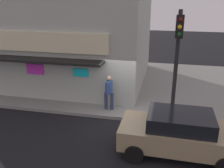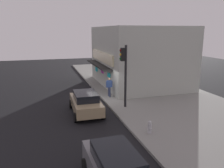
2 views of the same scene
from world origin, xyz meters
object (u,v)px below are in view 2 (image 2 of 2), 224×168
(trash_can, at_px, (119,89))
(parked_car_tan, at_px, (86,103))
(pedestrian, at_px, (109,86))
(traffic_light, at_px, (124,68))
(fire_hydrant, at_px, (150,127))

(trash_can, relative_size, parked_car_tan, 0.21)
(pedestrian, bearing_deg, trash_can, 122.49)
(traffic_light, height_order, parked_car_tan, traffic_light)
(pedestrian, relative_size, parked_car_tan, 0.41)
(fire_hydrant, height_order, pedestrian, pedestrian)
(fire_hydrant, xyz_separation_m, trash_can, (-8.52, 1.06, 0.08))
(fire_hydrant, distance_m, pedestrian, 7.78)
(traffic_light, xyz_separation_m, parked_car_tan, (0.19, -2.96, -2.35))
(fire_hydrant, distance_m, parked_car_tan, 5.39)
(traffic_light, bearing_deg, fire_hydrant, -1.91)
(fire_hydrant, bearing_deg, traffic_light, 178.09)
(trash_can, bearing_deg, traffic_light, -13.52)
(fire_hydrant, xyz_separation_m, pedestrian, (-7.76, -0.13, 0.58))
(traffic_light, relative_size, pedestrian, 2.76)
(fire_hydrant, relative_size, parked_car_tan, 0.18)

